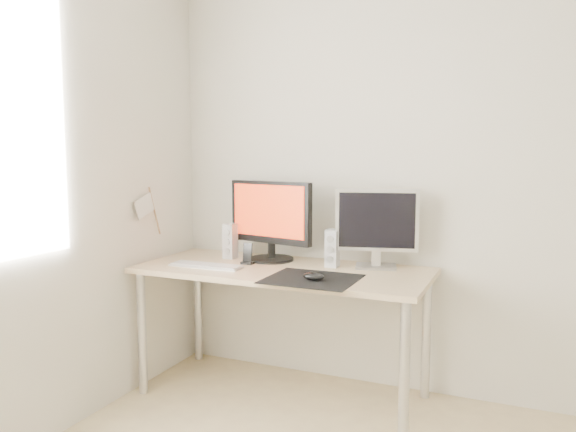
% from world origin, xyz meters
% --- Properties ---
extents(wall_back, '(3.50, 0.00, 3.50)m').
position_xyz_m(wall_back, '(0.00, 1.75, 1.25)').
color(wall_back, white).
rests_on(wall_back, ground).
extents(mousepad, '(0.45, 0.40, 0.00)m').
position_xyz_m(mousepad, '(-0.68, 1.18, 0.73)').
color(mousepad, black).
rests_on(mousepad, desk).
extents(mouse, '(0.11, 0.06, 0.04)m').
position_xyz_m(mouse, '(-0.66, 1.15, 0.75)').
color(mouse, black).
rests_on(mouse, mousepad).
extents(desk, '(1.60, 0.70, 0.73)m').
position_xyz_m(desk, '(-0.93, 1.38, 0.65)').
color(desk, '#D1B587').
rests_on(desk, ground).
extents(main_monitor, '(0.55, 0.31, 0.47)m').
position_xyz_m(main_monitor, '(-1.08, 1.54, 0.98)').
color(main_monitor, black).
rests_on(main_monitor, desk).
extents(second_monitor, '(0.45, 0.21, 0.43)m').
position_xyz_m(second_monitor, '(-0.46, 1.58, 0.97)').
color(second_monitor, '#B2B2B4').
rests_on(second_monitor, desk).
extents(speaker_left, '(0.07, 0.08, 0.21)m').
position_xyz_m(speaker_left, '(-1.33, 1.51, 0.83)').
color(speaker_left, silver).
rests_on(speaker_left, desk).
extents(speaker_right, '(0.07, 0.08, 0.21)m').
position_xyz_m(speaker_right, '(-0.69, 1.52, 0.83)').
color(speaker_right, white).
rests_on(speaker_right, desk).
extents(keyboard, '(0.42, 0.13, 0.02)m').
position_xyz_m(keyboard, '(-1.33, 1.24, 0.74)').
color(keyboard, '#AFAFB1').
rests_on(keyboard, desk).
extents(phone_dock, '(0.07, 0.06, 0.12)m').
position_xyz_m(phone_dock, '(-1.16, 1.40, 0.77)').
color(phone_dock, black).
rests_on(phone_dock, desk).
extents(pennant, '(0.01, 0.23, 0.29)m').
position_xyz_m(pennant, '(-1.72, 1.24, 1.05)').
color(pennant, '#A57F54').
rests_on(pennant, wall_left).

